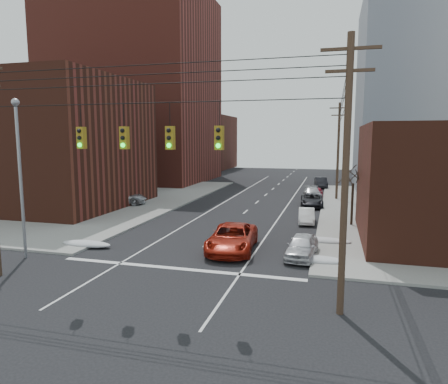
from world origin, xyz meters
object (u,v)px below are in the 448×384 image
Objects in this scene: parked_car_e at (316,193)px; lot_car_a at (94,201)px; red_pickup at (232,238)px; parked_car_f at (321,183)px; lot_car_c at (76,195)px; lot_car_d at (82,195)px; parked_car_b at (306,216)px; parked_car_c at (312,200)px; parked_car_a at (302,246)px; lot_car_b at (119,197)px; parked_car_d at (312,193)px.

lot_car_a is at bearing -147.08° from parked_car_e.
lot_car_a reaches higher than red_pickup.
parked_car_e is 0.89× the size of parked_car_f.
lot_car_d is at bearing -110.82° from lot_car_c.
parked_car_e is (0.15, 13.76, 0.08)m from parked_car_b.
parked_car_a is at bearing -92.83° from parked_car_c.
lot_car_a is (-21.09, -24.05, 0.17)m from parked_car_f.
red_pickup is 1.28× the size of lot_car_a.
lot_car_b is (-19.45, 3.34, 0.32)m from parked_car_b.
lot_car_d reaches higher than red_pickup.
lot_car_b reaches higher than parked_car_c.
lot_car_c is at bearing 155.59° from parked_car_a.
parked_car_d is 1.04× the size of parked_car_f.
lot_car_c is (-21.30, 13.91, 0.05)m from red_pickup.
lot_car_b is at bearing -160.05° from parked_car_d.
lot_car_a is 2.95m from lot_car_b.
parked_car_e is 0.81× the size of lot_car_c.
parked_car_e is at bearing 26.79° from parked_car_d.
red_pickup is 25.44m from lot_car_c.
parked_car_c is 1.04× the size of lot_car_a.
parked_car_a is 23.79m from parked_car_e.
parked_car_f is at bearing 84.77° from parked_car_b.
lot_car_a is (-20.70, 0.67, 0.31)m from parked_car_b.
parked_car_f is 31.98m from lot_car_a.
parked_car_d reaches higher than parked_car_b.
parked_car_d is 1.18× the size of parked_car_e.
lot_car_b is at bearing 150.63° from parked_car_a.
lot_car_a is (-20.85, -13.09, 0.23)m from parked_car_e.
lot_car_b reaches higher than parked_car_e.
red_pickup is 1.19× the size of lot_car_c.
lot_car_b is (-19.60, -10.42, 0.24)m from parked_car_e.
red_pickup is at bearing -105.23° from lot_car_a.
parked_car_a is 18.35m from parked_car_c.
parked_car_a is 10.04m from parked_car_b.
lot_car_b is at bearing -79.35° from lot_car_d.
lot_car_b is at bearing -151.21° from parked_car_e.
lot_car_a reaches higher than parked_car_f.
lot_car_d is at bearing -166.24° from parked_car_d.
lot_car_d is at bearing -146.85° from parked_car_f.
lot_car_b is (-15.48, 13.05, 0.10)m from red_pickup.
lot_car_d is (-3.67, 3.24, 0.02)m from lot_car_a.
parked_car_c is at bearing -98.24° from parked_car_f.
lot_car_d is at bearing -157.32° from parked_car_e.
parked_car_e is at bearing -98.15° from parked_car_f.
parked_car_a is 23.65m from lot_car_a.
lot_car_c is at bearing -148.25° from parked_car_f.
parked_car_a is at bearing -100.31° from lot_car_a.
parked_car_a is at bearing -88.62° from parked_car_e.
lot_car_c reaches higher than parked_car_c.
red_pickup is 1.06× the size of lot_car_b.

